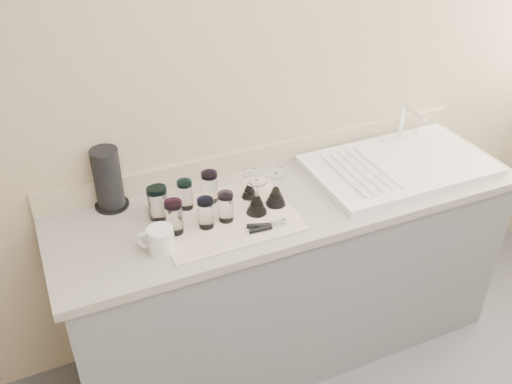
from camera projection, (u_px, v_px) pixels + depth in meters
name	position (u px, v px, depth m)	size (l,w,h in m)	color
counter_unit	(288.00, 275.00, 2.69)	(2.06, 0.62, 0.90)	slate
sink_unit	(399.00, 165.00, 2.62)	(0.82, 0.50, 0.22)	white
dish_towel	(226.00, 217.00, 2.30)	(0.55, 0.42, 0.01)	silver
tumbler_teal	(159.00, 203.00, 2.26)	(0.07, 0.07, 0.14)	white
tumbler_cyan	(185.00, 194.00, 2.32)	(0.06, 0.06, 0.13)	white
tumbler_purple	(210.00, 187.00, 2.36)	(0.07, 0.07, 0.14)	white
tumbler_magenta	(174.00, 217.00, 2.18)	(0.07, 0.07, 0.14)	white
tumbler_blue	(206.00, 213.00, 2.21)	(0.06, 0.06, 0.13)	white
tumbler_lavender	(226.00, 207.00, 2.25)	(0.06, 0.06, 0.12)	white
tumbler_extra	(156.00, 203.00, 2.26)	(0.07, 0.07, 0.14)	white
goblet_back_left	(249.00, 188.00, 2.40)	(0.07, 0.07, 0.12)	white
goblet_front_left	(257.00, 201.00, 2.30)	(0.09, 0.09, 0.16)	white
goblet_front_right	(276.00, 193.00, 2.35)	(0.09, 0.09, 0.15)	white
can_opener	(267.00, 226.00, 2.23)	(0.15, 0.07, 0.02)	silver
white_mug	(160.00, 240.00, 2.10)	(0.15, 0.13, 0.10)	white
paper_towel_roll	(108.00, 179.00, 2.31)	(0.14, 0.14, 0.27)	black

